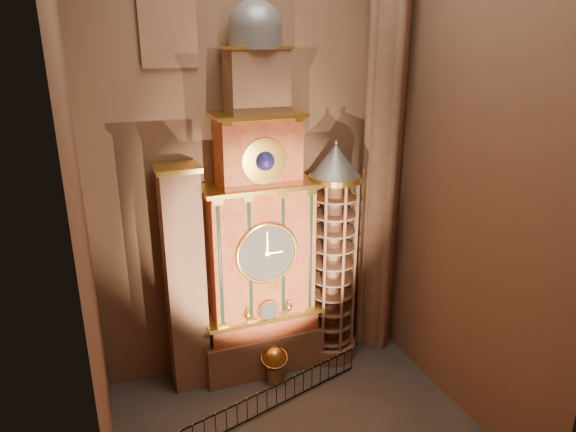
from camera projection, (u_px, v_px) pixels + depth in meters
name	position (u px, v px, depth m)	size (l,w,h in m)	color
wall_back	(250.00, 136.00, 22.19)	(22.00, 22.00, 0.00)	brown
wall_left	(77.00, 187.00, 14.51)	(22.00, 22.00, 0.00)	brown
wall_right	(475.00, 151.00, 19.30)	(22.00, 22.00, 0.00)	brown
astronomical_clock	(260.00, 237.00, 22.69)	(5.60, 2.41, 16.70)	#8C634C
portrait_tower	(185.00, 281.00, 22.04)	(1.80, 1.60, 10.20)	#8C634C
stair_turret	(333.00, 257.00, 24.11)	(2.50, 2.50, 10.80)	#8C634C
gothic_pier	(385.00, 131.00, 23.39)	(2.04, 2.04, 22.00)	#8C634C
celestial_globe	(274.00, 361.00, 23.37)	(1.42, 1.36, 1.80)	#8C634C
iron_railing	(276.00, 396.00, 21.83)	(8.53, 2.49, 1.10)	black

